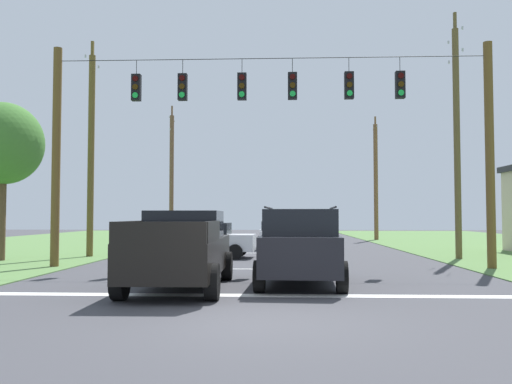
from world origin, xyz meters
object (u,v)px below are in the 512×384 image
(pickup_truck, at_px, (181,250))
(utility_pole_mid_left, at_px, (91,152))
(utility_pole_far_right, at_px, (376,180))
(utility_pole_far_left, at_px, (172,174))
(overhead_signal_span, at_px, (269,138))
(distant_car_oncoming, at_px, (205,240))
(tree_roadside_right, at_px, (3,144))
(utility_pole_mid_right, at_px, (457,135))
(distant_car_crossing_white, at_px, (276,234))
(suv_black, at_px, (301,244))

(pickup_truck, relative_size, utility_pole_mid_left, 0.56)
(pickup_truck, bearing_deg, utility_pole_far_right, 69.97)
(pickup_truck, xyz_separation_m, utility_pole_far_left, (-5.75, 26.91, 4.05))
(overhead_signal_span, distance_m, distant_car_oncoming, 6.48)
(overhead_signal_span, height_order, distant_car_oncoming, overhead_signal_span)
(overhead_signal_span, bearing_deg, utility_pole_far_left, 109.90)
(utility_pole_mid_left, height_order, tree_roadside_right, utility_pole_mid_left)
(utility_pole_mid_right, xyz_separation_m, utility_pole_far_left, (-15.75, 17.63, -0.23))
(pickup_truck, relative_size, tree_roadside_right, 0.84)
(distant_car_crossing_white, xyz_separation_m, utility_pole_far_left, (-8.06, 10.57, 4.23))
(suv_black, distance_m, distant_car_oncoming, 9.51)
(distant_car_crossing_white, xyz_separation_m, utility_pole_far_right, (7.53, 10.64, 3.74))
(suv_black, bearing_deg, overhead_signal_span, 102.34)
(overhead_signal_span, height_order, utility_pole_far_left, utility_pole_far_left)
(overhead_signal_span, height_order, distant_car_crossing_white, overhead_signal_span)
(pickup_truck, relative_size, utility_pole_far_left, 0.53)
(suv_black, height_order, distant_car_crossing_white, suv_black)
(suv_black, distance_m, utility_pole_mid_right, 11.65)
(suv_black, distance_m, utility_pole_mid_left, 13.16)
(overhead_signal_span, xyz_separation_m, pickup_truck, (-2.10, -5.22, -3.60))
(pickup_truck, bearing_deg, utility_pole_mid_right, 42.87)
(distant_car_crossing_white, distance_m, tree_roadside_right, 14.60)
(pickup_truck, height_order, utility_pole_mid_left, utility_pole_mid_left)
(suv_black, relative_size, utility_pole_mid_left, 0.51)
(tree_roadside_right, bearing_deg, utility_pole_mid_left, 38.65)
(utility_pole_mid_left, relative_size, utility_pole_far_left, 0.94)
(utility_pole_far_left, bearing_deg, distant_car_oncoming, -73.79)
(pickup_truck, distance_m, utility_pole_mid_left, 12.09)
(overhead_signal_span, distance_m, distant_car_crossing_white, 11.75)
(utility_pole_mid_right, distance_m, utility_pole_far_left, 23.64)
(utility_pole_mid_left, bearing_deg, utility_pole_far_left, 89.47)
(pickup_truck, relative_size, distant_car_oncoming, 1.24)
(distant_car_oncoming, relative_size, utility_pole_far_right, 0.47)
(utility_pole_mid_right, bearing_deg, distant_car_crossing_white, 137.48)
(pickup_truck, relative_size, utility_pole_mid_right, 0.52)
(distant_car_crossing_white, bearing_deg, utility_pole_mid_right, -42.52)
(distant_car_oncoming, height_order, utility_pole_mid_right, utility_pole_mid_right)
(overhead_signal_span, bearing_deg, distant_car_oncoming, 122.56)
(overhead_signal_span, xyz_separation_m, suv_black, (0.94, -4.28, -3.50))
(suv_black, relative_size, distant_car_oncoming, 1.12)
(distant_car_oncoming, bearing_deg, utility_pole_far_left, 106.21)
(distant_car_crossing_white, bearing_deg, suv_black, -87.27)
(utility_pole_far_right, xyz_separation_m, tree_roadside_right, (-18.56, -19.36, 0.21))
(overhead_signal_span, height_order, utility_pole_far_right, utility_pole_far_right)
(distant_car_crossing_white, bearing_deg, tree_roadside_right, -141.67)
(utility_pole_mid_right, distance_m, utility_pole_mid_left, 15.93)
(utility_pole_mid_right, height_order, utility_pole_far_left, utility_pole_mid_right)
(pickup_truck, height_order, suv_black, suv_black)
(utility_pole_mid_left, bearing_deg, suv_black, -44.96)
(overhead_signal_span, bearing_deg, utility_pole_far_right, 70.44)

